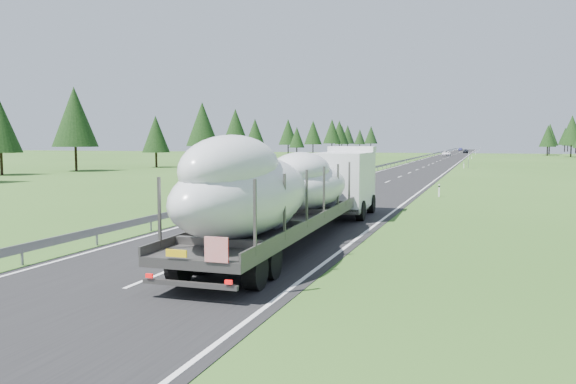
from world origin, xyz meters
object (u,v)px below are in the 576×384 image
(boat_truck, at_px, (294,187))
(distant_car_blue, at_px, (460,149))
(highway_sign, at_px, (469,157))
(distant_van, at_px, (446,153))
(distant_car_dark, at_px, (466,151))

(boat_truck, distance_m, distant_car_blue, 246.35)
(highway_sign, height_order, boat_truck, boat_truck)
(highway_sign, bearing_deg, boat_truck, -93.94)
(distant_car_blue, bearing_deg, distant_van, -85.83)
(highway_sign, bearing_deg, distant_car_dark, 92.12)
(highway_sign, distance_m, distant_van, 77.93)
(distant_van, xyz_separation_m, distant_car_blue, (-0.08, 96.37, -0.08))
(distant_van, height_order, distant_car_dark, distant_car_dark)
(boat_truck, height_order, distant_car_blue, boat_truck)
(distant_van, bearing_deg, highway_sign, -86.10)
(distant_van, bearing_deg, distant_car_blue, 87.67)
(distant_van, xyz_separation_m, distant_car_dark, (4.08, 42.55, 0.02))
(distant_van, distance_m, distant_car_blue, 96.37)
(highway_sign, xyz_separation_m, distant_van, (-8.52, 77.46, -1.05))
(distant_van, relative_size, distant_car_dark, 1.20)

